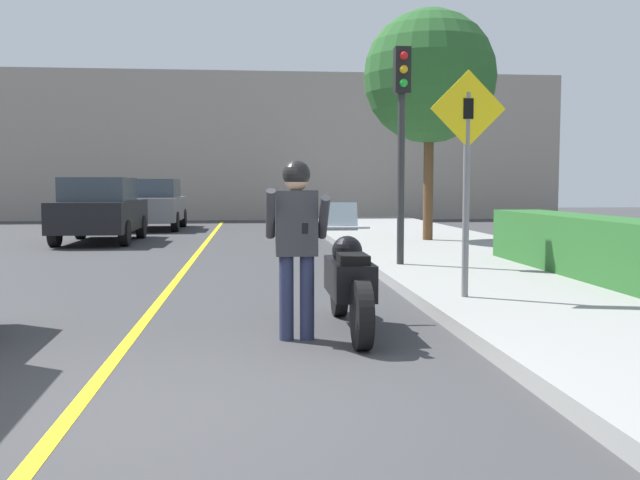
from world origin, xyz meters
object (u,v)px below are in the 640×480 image
(crossing_sign, at_px, (467,161))
(parked_car_black, at_px, (100,209))
(motorcycle, at_px, (349,281))
(parked_car_grey, at_px, (154,204))
(street_tree, at_px, (430,77))
(person_biker, at_px, (297,230))
(traffic_light, at_px, (402,114))

(crossing_sign, height_order, parked_car_black, crossing_sign)
(motorcycle, relative_size, parked_car_black, 0.56)
(parked_car_grey, bearing_deg, street_tree, -43.71)
(motorcycle, bearing_deg, person_biker, -144.74)
(person_biker, relative_size, traffic_light, 0.48)
(motorcycle, bearing_deg, crossing_sign, 34.78)
(person_biker, xyz_separation_m, traffic_light, (2.07, 5.00, 1.61))
(parked_car_grey, bearing_deg, traffic_light, -65.10)
(crossing_sign, bearing_deg, person_biker, -145.09)
(motorcycle, distance_m, parked_car_black, 12.73)
(person_biker, xyz_separation_m, parked_car_grey, (-3.69, 17.43, -0.21))
(crossing_sign, bearing_deg, street_tree, 78.80)
(motorcycle, height_order, traffic_light, traffic_light)
(motorcycle, xyz_separation_m, parked_car_grey, (-4.26, 17.03, 0.35))
(crossing_sign, bearing_deg, traffic_light, 90.70)
(motorcycle, bearing_deg, street_tree, 71.51)
(parked_car_black, xyz_separation_m, parked_car_grey, (0.65, 5.29, 0.00))
(person_biker, xyz_separation_m, crossing_sign, (2.12, 1.48, 0.71))
(person_biker, xyz_separation_m, street_tree, (3.85, 10.22, 3.02))
(traffic_light, relative_size, parked_car_grey, 0.86)
(street_tree, relative_size, parked_car_grey, 1.32)
(street_tree, xyz_separation_m, parked_car_black, (-8.19, 1.92, -3.22))
(street_tree, relative_size, parked_car_black, 1.32)
(traffic_light, relative_size, parked_car_black, 0.86)
(person_biker, bearing_deg, traffic_light, 67.50)
(traffic_light, bearing_deg, parked_car_black, 131.98)
(person_biker, relative_size, crossing_sign, 0.65)
(street_tree, distance_m, parked_car_black, 9.01)
(motorcycle, distance_m, crossing_sign, 2.28)
(parked_car_grey, bearing_deg, parked_car_black, -97.02)
(person_biker, distance_m, parked_car_black, 12.89)
(street_tree, distance_m, parked_car_grey, 10.92)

